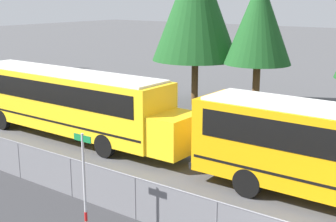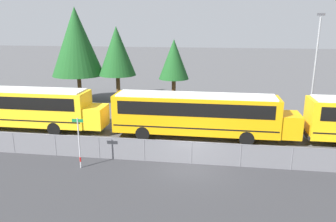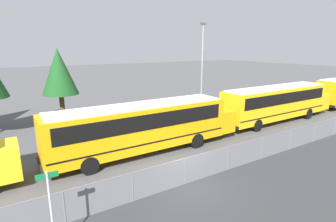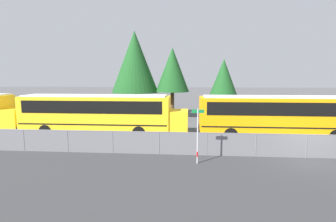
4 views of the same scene
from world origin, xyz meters
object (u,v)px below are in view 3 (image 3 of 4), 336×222
Objects in this scene: light_pole at (202,67)px; street_sign at (51,212)px; school_bus_2 at (145,124)px; tree_2 at (59,72)px; school_bus_3 at (278,101)px.

street_sign is at bearing -142.97° from light_pole.
school_bus_2 is 2.00× the size of tree_2.
light_pole reaches higher than tree_2.
school_bus_3 is at bearing 0.94° from school_bus_2.
street_sign is 0.34× the size of light_pole.
tree_2 reaches higher than street_sign.
school_bus_2 and school_bus_3 have the same top height.
tree_2 reaches higher than school_bus_3.
tree_2 is (-17.76, 10.38, 2.80)m from school_bus_3.
tree_2 is at bearing 107.31° from school_bus_2.
street_sign is 0.46× the size of tree_2.
tree_2 is at bearing 160.55° from light_pole.
school_bus_2 is 1.00× the size of school_bus_3.
school_bus_3 is 1.49× the size of light_pole.
light_pole reaches higher than street_sign.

